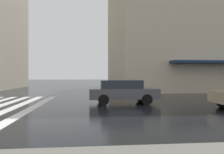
# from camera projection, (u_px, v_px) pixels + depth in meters

# --- Properties ---
(haussmann_block_corner) EXTENTS (20.18, 28.49, 21.53)m
(haussmann_block_corner) POSITION_uv_depth(u_px,v_px,m) (213.00, 14.00, 31.23)
(haussmann_block_corner) COLOR beige
(haussmann_block_corner) RESTS_ON ground_plane
(car_dark_grey) EXTENTS (1.85, 4.10, 1.41)m
(car_dark_grey) POSITION_uv_depth(u_px,v_px,m) (123.00, 91.00, 13.32)
(car_dark_grey) COLOR #4C4C51
(car_dark_grey) RESTS_ON ground_plane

